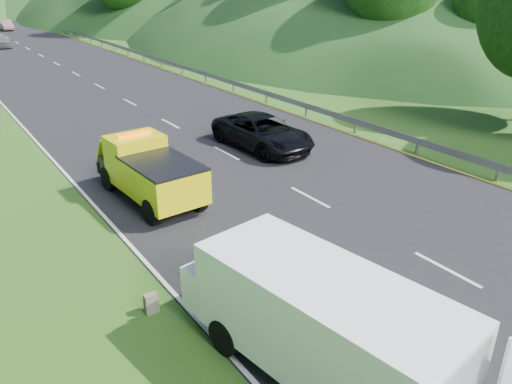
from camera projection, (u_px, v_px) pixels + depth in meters
ground at (320, 271)px, 14.11m from camera, size 320.00×320.00×0.00m
road_surface at (57, 64)px, 45.81m from camera, size 14.00×200.00×0.02m
guardrail at (92, 43)px, 59.02m from camera, size 0.06×140.00×1.52m
tree_line_right at (164, 31)px, 71.25m from camera, size 14.00×140.00×14.00m
tow_truck at (149, 170)px, 18.12m from camera, size 2.30×5.51×2.33m
white_van at (318, 319)px, 10.00m from camera, size 3.91×7.19×2.43m
woman at (213, 311)px, 12.44m from camera, size 0.46×0.61×1.65m
child at (259, 324)px, 11.97m from camera, size 0.54×0.45×1.02m
suitcase at (151, 303)px, 12.29m from camera, size 0.34×0.20×0.54m
passing_suv at (262, 148)px, 23.93m from camera, size 2.88×5.72×1.55m
dist_car_a at (2, 48)px, 55.55m from camera, size 1.70×4.23×1.44m
dist_car_b at (7, 30)px, 71.87m from camera, size 1.49×4.27×1.41m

